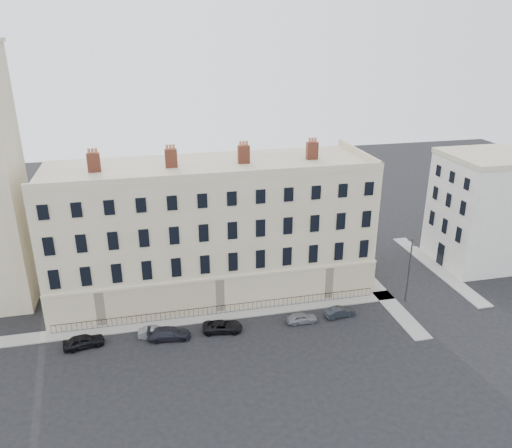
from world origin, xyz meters
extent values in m
plane|color=black|center=(0.00, 0.00, 0.00)|extent=(160.00, 160.00, 0.00)
cube|color=#BEAC8D|center=(-6.00, 12.00, 7.50)|extent=(36.00, 12.00, 15.00)
cube|color=beige|center=(-6.00, 5.92, 2.00)|extent=(36.10, 0.18, 4.00)
cube|color=beige|center=(12.08, 12.00, 2.00)|extent=(0.18, 12.10, 4.00)
cube|color=#BEAC8D|center=(-6.00, 6.15, 15.40)|extent=(36.00, 0.35, 0.80)
cube|color=#BEAC8D|center=(11.85, 12.00, 15.40)|extent=(0.35, 12.00, 0.80)
cube|color=brown|center=(-18.00, 12.00, 16.00)|extent=(1.30, 0.70, 2.00)
cube|color=brown|center=(-10.00, 12.00, 16.00)|extent=(1.30, 0.70, 2.00)
cube|color=brown|center=(-2.00, 12.00, 16.00)|extent=(1.30, 0.70, 2.00)
cube|color=brown|center=(6.00, 12.00, 16.00)|extent=(1.30, 0.70, 2.00)
cube|color=white|center=(29.00, 11.00, 7.00)|extent=(10.00, 10.00, 14.00)
cube|color=gray|center=(-10.00, 5.00, 0.06)|extent=(48.00, 2.00, 0.12)
cube|color=gray|center=(13.00, 8.00, 0.06)|extent=(2.00, 24.00, 0.12)
cube|color=gray|center=(23.00, 10.00, 0.06)|extent=(2.00, 20.00, 0.12)
cube|color=black|center=(-6.00, 5.40, 1.02)|extent=(35.00, 0.04, 0.04)
cube|color=black|center=(-6.00, 5.40, 0.12)|extent=(35.00, 0.04, 0.04)
imported|color=black|center=(-20.05, 2.43, 0.66)|extent=(4.09, 2.21, 1.32)
imported|color=slate|center=(-13.26, 2.70, 0.53)|extent=(3.29, 1.38, 1.06)
imported|color=black|center=(-11.84, 1.95, 0.62)|extent=(4.42, 2.17, 1.24)
imported|color=black|center=(-6.39, 2.09, 0.57)|extent=(4.33, 2.47, 1.14)
imported|color=slate|center=(2.04, 1.83, 0.56)|extent=(3.32, 1.41, 1.12)
imported|color=#1E2329|center=(6.42, 2.05, 0.55)|extent=(3.43, 1.50, 1.10)
cylinder|color=#343339|center=(14.99, 3.51, 3.85)|extent=(0.15, 0.15, 7.71)
cylinder|color=#343339|center=(14.71, 2.89, 7.61)|extent=(0.67, 1.36, 0.10)
cube|color=#343339|center=(14.44, 2.27, 7.56)|extent=(0.35, 0.51, 0.12)
camera|label=1|loc=(-12.80, -41.27, 29.16)|focal=35.00mm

